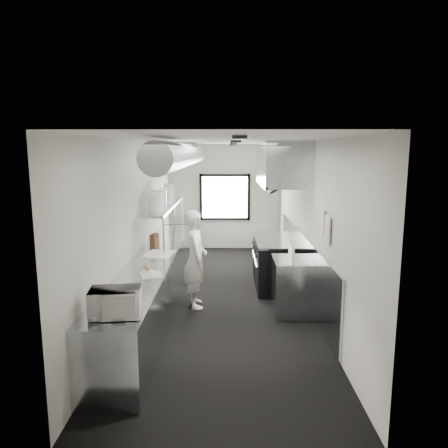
{
  "coord_description": "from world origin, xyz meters",
  "views": [
    {
      "loc": [
        0.08,
        -7.39,
        2.64
      ],
      "look_at": [
        0.02,
        -0.2,
        1.39
      ],
      "focal_mm": 34.14,
      "sensor_mm": 36.0,
      "label": 1
    }
  ],
  "objects_px": {
    "plate_stack_a": "(156,202)",
    "squeeze_bottle_b": "(291,257)",
    "squeeze_bottle_c": "(293,254)",
    "exhaust_hood": "(282,164)",
    "far_work_table": "(179,238)",
    "bottle_station": "(293,286)",
    "small_plate": "(148,271)",
    "line_cook": "(195,259)",
    "knife_block": "(154,240)",
    "pass_shelf": "(164,207)",
    "squeeze_bottle_e": "(290,250)",
    "range": "(277,263)",
    "cutting_board": "(158,254)",
    "squeeze_bottle_a": "(292,258)",
    "deli_tub_b": "(115,294)",
    "deli_tub_a": "(110,297)",
    "plate_stack_d": "(169,192)",
    "plate_stack_b": "(159,199)",
    "prep_counter": "(155,282)",
    "plate_stack_c": "(166,196)",
    "microwave": "(115,302)",
    "squeeze_bottle_d": "(292,252)"
  },
  "relations": [
    {
      "from": "small_plate",
      "to": "squeeze_bottle_e",
      "type": "distance_m",
      "value": 2.43
    },
    {
      "from": "plate_stack_a",
      "to": "squeeze_bottle_b",
      "type": "bearing_deg",
      "value": -25.1
    },
    {
      "from": "squeeze_bottle_b",
      "to": "squeeze_bottle_d",
      "type": "distance_m",
      "value": 0.28
    },
    {
      "from": "deli_tub_a",
      "to": "squeeze_bottle_b",
      "type": "bearing_deg",
      "value": 36.79
    },
    {
      "from": "cutting_board",
      "to": "plate_stack_d",
      "type": "distance_m",
      "value": 2.28
    },
    {
      "from": "range",
      "to": "cutting_board",
      "type": "height_order",
      "value": "range"
    },
    {
      "from": "pass_shelf",
      "to": "cutting_board",
      "type": "relative_size",
      "value": 5.29
    },
    {
      "from": "plate_stack_a",
      "to": "squeeze_bottle_a",
      "type": "distance_m",
      "value": 2.69
    },
    {
      "from": "range",
      "to": "squeeze_bottle_d",
      "type": "xyz_separation_m",
      "value": [
        0.09,
        -1.29,
        0.53
      ]
    },
    {
      "from": "cutting_board",
      "to": "squeeze_bottle_b",
      "type": "xyz_separation_m",
      "value": [
        2.17,
        -0.47,
        0.07
      ]
    },
    {
      "from": "pass_shelf",
      "to": "plate_stack_a",
      "type": "bearing_deg",
      "value": -92.2
    },
    {
      "from": "line_cook",
      "to": "deli_tub_b",
      "type": "distance_m",
      "value": 2.27
    },
    {
      "from": "prep_counter",
      "to": "cutting_board",
      "type": "xyz_separation_m",
      "value": [
        0.06,
        0.11,
        0.46
      ]
    },
    {
      "from": "plate_stack_b",
      "to": "far_work_table",
      "type": "bearing_deg",
      "value": 88.73
    },
    {
      "from": "squeeze_bottle_c",
      "to": "squeeze_bottle_d",
      "type": "xyz_separation_m",
      "value": [
        -0.0,
        0.1,
        0.01
      ]
    },
    {
      "from": "squeeze_bottle_b",
      "to": "squeeze_bottle_e",
      "type": "height_order",
      "value": "squeeze_bottle_e"
    },
    {
      "from": "squeeze_bottle_d",
      "to": "plate_stack_a",
      "type": "bearing_deg",
      "value": 161.14
    },
    {
      "from": "exhaust_hood",
      "to": "far_work_table",
      "type": "xyz_separation_m",
      "value": [
        -2.25,
        2.5,
        -1.94
      ]
    },
    {
      "from": "deli_tub_a",
      "to": "squeeze_bottle_a",
      "type": "relative_size",
      "value": 0.7
    },
    {
      "from": "microwave",
      "to": "squeeze_bottle_e",
      "type": "bearing_deg",
      "value": 42.41
    },
    {
      "from": "pass_shelf",
      "to": "squeeze_bottle_e",
      "type": "height_order",
      "value": "pass_shelf"
    },
    {
      "from": "pass_shelf",
      "to": "prep_counter",
      "type": "bearing_deg",
      "value": -88.44
    },
    {
      "from": "plate_stack_c",
      "to": "prep_counter",
      "type": "bearing_deg",
      "value": -89.13
    },
    {
      "from": "bottle_station",
      "to": "line_cook",
      "type": "distance_m",
      "value": 1.69
    },
    {
      "from": "bottle_station",
      "to": "small_plate",
      "type": "bearing_deg",
      "value": -161.76
    },
    {
      "from": "plate_stack_d",
      "to": "squeeze_bottle_c",
      "type": "height_order",
      "value": "plate_stack_d"
    },
    {
      "from": "squeeze_bottle_b",
      "to": "line_cook",
      "type": "bearing_deg",
      "value": 163.89
    },
    {
      "from": "exhaust_hood",
      "to": "plate_stack_d",
      "type": "relative_size",
      "value": 6.18
    },
    {
      "from": "pass_shelf",
      "to": "far_work_table",
      "type": "distance_m",
      "value": 2.45
    },
    {
      "from": "plate_stack_b",
      "to": "plate_stack_a",
      "type": "bearing_deg",
      "value": -92.06
    },
    {
      "from": "microwave",
      "to": "small_plate",
      "type": "xyz_separation_m",
      "value": [
        0.03,
        1.66,
        -0.14
      ]
    },
    {
      "from": "prep_counter",
      "to": "knife_block",
      "type": "bearing_deg",
      "value": 98.87
    },
    {
      "from": "line_cook",
      "to": "squeeze_bottle_c",
      "type": "height_order",
      "value": "line_cook"
    },
    {
      "from": "deli_tub_a",
      "to": "squeeze_bottle_a",
      "type": "distance_m",
      "value": 2.92
    },
    {
      "from": "cutting_board",
      "to": "squeeze_bottle_c",
      "type": "distance_m",
      "value": 2.25
    },
    {
      "from": "prep_counter",
      "to": "range",
      "type": "height_order",
      "value": "range"
    },
    {
      "from": "line_cook",
      "to": "pass_shelf",
      "type": "bearing_deg",
      "value": 15.4
    },
    {
      "from": "exhaust_hood",
      "to": "prep_counter",
      "type": "xyz_separation_m",
      "value": [
        -2.25,
        -1.2,
        -1.94
      ]
    },
    {
      "from": "knife_block",
      "to": "squeeze_bottle_a",
      "type": "xyz_separation_m",
      "value": [
        2.34,
        -1.17,
        -0.03
      ]
    },
    {
      "from": "far_work_table",
      "to": "line_cook",
      "type": "relative_size",
      "value": 0.72
    },
    {
      "from": "deli_tub_b",
      "to": "squeeze_bottle_d",
      "type": "relative_size",
      "value": 0.75
    },
    {
      "from": "pass_shelf",
      "to": "far_work_table",
      "type": "relative_size",
      "value": 2.5
    },
    {
      "from": "deli_tub_a",
      "to": "squeeze_bottle_d",
      "type": "distance_m",
      "value": 3.19
    },
    {
      "from": "microwave",
      "to": "plate_stack_b",
      "type": "relative_size",
      "value": 1.44
    },
    {
      "from": "cutting_board",
      "to": "plate_stack_a",
      "type": "relative_size",
      "value": 1.82
    },
    {
      "from": "prep_counter",
      "to": "far_work_table",
      "type": "height_order",
      "value": "same"
    },
    {
      "from": "squeeze_bottle_c",
      "to": "plate_stack_a",
      "type": "bearing_deg",
      "value": 159.12
    },
    {
      "from": "line_cook",
      "to": "knife_block",
      "type": "xyz_separation_m",
      "value": [
        -0.79,
        0.62,
        0.19
      ]
    },
    {
      "from": "squeeze_bottle_e",
      "to": "bottle_station",
      "type": "bearing_deg",
      "value": -85.9
    },
    {
      "from": "squeeze_bottle_b",
      "to": "deli_tub_b",
      "type": "bearing_deg",
      "value": -144.32
    }
  ]
}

